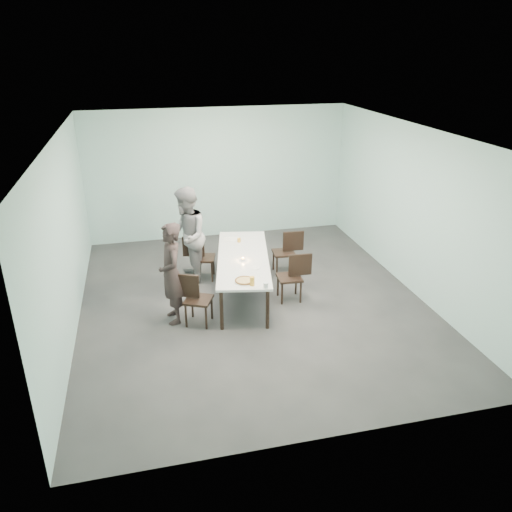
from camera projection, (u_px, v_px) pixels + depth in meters
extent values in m
plane|color=#333335|center=(253.00, 301.00, 9.01)|extent=(7.00, 7.00, 0.00)
cube|color=#ABD7D5|center=(218.00, 174.00, 11.54)|extent=(6.00, 0.02, 3.00)
cube|color=#ABD7D5|center=(327.00, 330.00, 5.29)|extent=(6.00, 0.02, 3.00)
cube|color=#ABD7D5|center=(65.00, 238.00, 7.77)|extent=(0.02, 7.00, 3.00)
cube|color=#ABD7D5|center=(413.00, 210.00, 9.06)|extent=(0.02, 7.00, 3.00)
cube|color=white|center=(252.00, 133.00, 7.82)|extent=(6.00, 7.00, 0.02)
cube|color=white|center=(243.00, 258.00, 8.98)|extent=(1.38, 2.72, 0.04)
cylinder|color=black|center=(222.00, 310.00, 7.99)|extent=(0.06, 0.06, 0.71)
cylinder|color=black|center=(224.00, 251.00, 10.23)|extent=(0.06, 0.06, 0.71)
cylinder|color=black|center=(268.00, 309.00, 8.02)|extent=(0.06, 0.06, 0.71)
cylinder|color=black|center=(260.00, 251.00, 10.26)|extent=(0.06, 0.06, 0.71)
cube|color=black|center=(198.00, 300.00, 8.15)|extent=(0.56, 0.56, 0.04)
cube|color=black|center=(187.00, 286.00, 8.09)|extent=(0.40, 0.21, 0.40)
cylinder|color=black|center=(186.00, 316.00, 8.11)|extent=(0.04, 0.04, 0.41)
cylinder|color=black|center=(192.00, 306.00, 8.42)|extent=(0.04, 0.04, 0.41)
cylinder|color=black|center=(206.00, 318.00, 8.06)|extent=(0.04, 0.04, 0.41)
cylinder|color=black|center=(212.00, 308.00, 8.36)|extent=(0.04, 0.04, 0.41)
cube|color=black|center=(204.00, 258.00, 9.73)|extent=(0.51, 0.51, 0.04)
cube|color=black|center=(193.00, 247.00, 9.64)|extent=(0.42, 0.14, 0.40)
cylinder|color=black|center=(195.00, 272.00, 9.66)|extent=(0.04, 0.04, 0.41)
cylinder|color=black|center=(197.00, 265.00, 9.98)|extent=(0.04, 0.04, 0.41)
cylinder|color=black|center=(212.00, 272.00, 9.66)|extent=(0.04, 0.04, 0.41)
cylinder|color=black|center=(214.00, 265.00, 9.97)|extent=(0.04, 0.04, 0.41)
cube|color=black|center=(289.00, 278.00, 8.92)|extent=(0.44, 0.44, 0.04)
cube|color=black|center=(300.00, 265.00, 8.85)|extent=(0.42, 0.06, 0.40)
cylinder|color=black|center=(296.00, 284.00, 9.19)|extent=(0.04, 0.04, 0.41)
cylinder|color=black|center=(301.00, 292.00, 8.88)|extent=(0.04, 0.04, 0.41)
cylinder|color=black|center=(278.00, 285.00, 9.13)|extent=(0.04, 0.04, 0.41)
cylinder|color=black|center=(282.00, 294.00, 8.83)|extent=(0.04, 0.04, 0.41)
cube|color=black|center=(284.00, 253.00, 9.97)|extent=(0.45, 0.45, 0.04)
cube|color=black|center=(293.00, 241.00, 9.91)|extent=(0.42, 0.07, 0.40)
cylinder|color=black|center=(290.00, 259.00, 10.24)|extent=(0.04, 0.04, 0.41)
cylinder|color=black|center=(294.00, 266.00, 9.94)|extent=(0.04, 0.04, 0.41)
cylinder|color=black|center=(274.00, 260.00, 10.19)|extent=(0.04, 0.04, 0.41)
cylinder|color=black|center=(277.00, 267.00, 9.88)|extent=(0.04, 0.04, 0.41)
imported|color=black|center=(172.00, 274.00, 8.08)|extent=(0.47, 0.66, 1.71)
imported|color=gray|center=(187.00, 236.00, 9.39)|extent=(0.77, 0.96, 1.88)
cylinder|color=white|center=(245.00, 281.00, 8.04)|extent=(0.34, 0.34, 0.01)
cylinder|color=#E2C080|center=(245.00, 281.00, 8.04)|extent=(0.30, 0.30, 0.01)
torus|color=brown|center=(245.00, 280.00, 8.03)|extent=(0.32, 0.32, 0.03)
cylinder|color=white|center=(255.00, 268.00, 8.53)|extent=(0.18, 0.18, 0.01)
cylinder|color=gold|center=(252.00, 281.00, 7.89)|extent=(0.08, 0.08, 0.15)
cylinder|color=silver|center=(266.00, 285.00, 7.83)|extent=(0.08, 0.08, 0.09)
cylinder|color=silver|center=(243.00, 260.00, 8.81)|extent=(0.06, 0.06, 0.03)
cylinder|color=orange|center=(243.00, 258.00, 8.81)|extent=(0.04, 0.04, 0.01)
cylinder|color=gold|center=(239.00, 240.00, 9.62)|extent=(0.07, 0.07, 0.08)
cube|color=silver|center=(232.00, 239.00, 9.78)|extent=(0.34, 0.27, 0.01)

